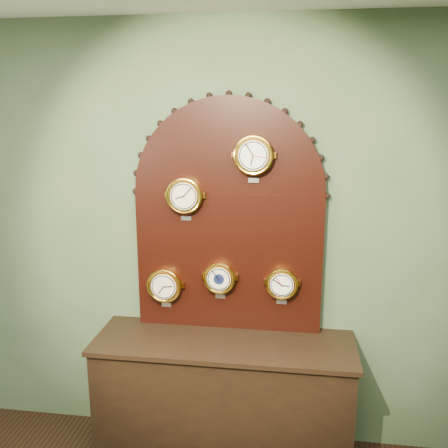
% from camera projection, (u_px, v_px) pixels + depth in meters
% --- Properties ---
extents(wall_back, '(4.00, 0.00, 4.00)m').
position_uv_depth(wall_back, '(229.00, 242.00, 3.21)').
color(wall_back, '#465E40').
rests_on(wall_back, ground).
extents(shop_counter, '(1.60, 0.50, 0.80)m').
position_uv_depth(shop_counter, '(224.00, 402.00, 3.18)').
color(shop_counter, black).
rests_on(shop_counter, ground_plane).
extents(display_board, '(1.26, 0.06, 1.53)m').
position_uv_depth(display_board, '(228.00, 210.00, 3.11)').
color(display_board, black).
rests_on(display_board, shop_counter).
extents(roman_clock, '(0.23, 0.08, 0.28)m').
position_uv_depth(roman_clock, '(185.00, 196.00, 3.06)').
color(roman_clock, gold).
rests_on(roman_clock, display_board).
extents(arabic_clock, '(0.24, 0.08, 0.29)m').
position_uv_depth(arabic_clock, '(254.00, 155.00, 2.94)').
color(arabic_clock, gold).
rests_on(arabic_clock, display_board).
extents(hygrometer, '(0.23, 0.08, 0.28)m').
position_uv_depth(hygrometer, '(165.00, 285.00, 3.22)').
color(hygrometer, gold).
rests_on(hygrometer, display_board).
extents(barometer, '(0.21, 0.08, 0.26)m').
position_uv_depth(barometer, '(220.00, 278.00, 3.15)').
color(barometer, gold).
rests_on(barometer, display_board).
extents(tide_clock, '(0.20, 0.08, 0.25)m').
position_uv_depth(tide_clock, '(282.00, 283.00, 3.10)').
color(tide_clock, gold).
rests_on(tide_clock, display_board).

